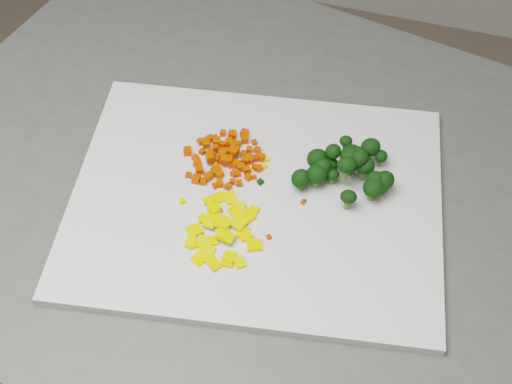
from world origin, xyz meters
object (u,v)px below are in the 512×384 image
(cutting_board, at_px, (256,200))
(pepper_pile, at_px, (221,223))
(carrot_pile, at_px, (223,152))
(counter_block, at_px, (285,350))
(broccoli_pile, at_px, (346,169))

(cutting_board, height_order, pepper_pile, pepper_pile)
(carrot_pile, bearing_deg, counter_block, -13.17)
(carrot_pile, bearing_deg, pepper_pile, -72.93)
(cutting_board, relative_size, broccoli_pile, 3.75)
(carrot_pile, xyz_separation_m, pepper_pile, (0.03, -0.11, -0.01))
(carrot_pile, relative_size, pepper_pile, 0.86)
(pepper_pile, bearing_deg, cutting_board, 63.95)
(cutting_board, height_order, carrot_pile, carrot_pile)
(cutting_board, distance_m, pepper_pile, 0.06)
(carrot_pile, bearing_deg, broccoli_pile, 1.58)
(counter_block, relative_size, pepper_pile, 8.91)
(cutting_board, bearing_deg, counter_block, 26.49)
(counter_block, height_order, pepper_pile, pepper_pile)
(pepper_pile, bearing_deg, carrot_pile, 107.07)
(cutting_board, relative_size, pepper_pile, 3.88)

